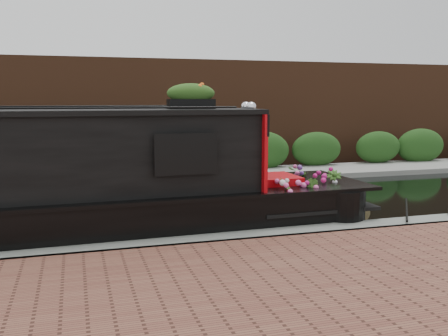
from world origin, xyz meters
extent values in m
plane|color=black|center=(0.00, 0.00, 0.00)|extent=(80.00, 80.00, 0.00)
cube|color=slate|center=(0.00, -3.30, 0.00)|extent=(40.00, 0.60, 0.50)
cube|color=gray|center=(0.00, 4.20, 0.00)|extent=(40.00, 2.40, 0.34)
cube|color=#1E4316|center=(0.00, 5.10, 0.00)|extent=(40.00, 1.10, 2.80)
cube|color=#542F1C|center=(0.00, 7.20, 0.00)|extent=(40.00, 1.00, 8.00)
cube|color=#BD070D|center=(1.26, -2.01, 1.56)|extent=(0.11, 1.91, 1.48)
cube|color=black|center=(-0.20, -2.98, 1.64)|extent=(0.98, 0.06, 0.60)
cube|color=#BD070D|center=(1.82, -2.01, 0.77)|extent=(0.90, 1.01, 0.55)
sphere|color=white|center=(1.27, -2.16, 2.42)|extent=(0.20, 0.20, 0.20)
sphere|color=white|center=(1.27, -1.85, 2.42)|extent=(0.20, 0.20, 0.20)
cube|color=black|center=(0.12, -2.01, 2.47)|extent=(0.89, 0.32, 0.18)
ellipsoid|color=orange|center=(0.12, -2.01, 2.70)|extent=(0.97, 0.32, 0.26)
imported|color=#2F571D|center=(1.74, -2.75, 0.80)|extent=(0.38, 0.38, 0.61)
imported|color=#2F571D|center=(2.30, -2.72, 0.77)|extent=(0.29, 0.34, 0.56)
imported|color=#2F571D|center=(2.73, -1.34, 0.79)|extent=(0.58, 0.52, 0.59)
imported|color=#2F571D|center=(3.06, -2.18, 0.80)|extent=(0.46, 0.46, 0.62)
imported|color=#2F571D|center=(1.87, -1.24, 0.78)|extent=(0.27, 0.34, 0.57)
cylinder|color=olive|center=(3.76, -2.01, 0.17)|extent=(0.35, 0.44, 0.35)
camera|label=1|loc=(-2.00, -11.22, 2.57)|focal=40.00mm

